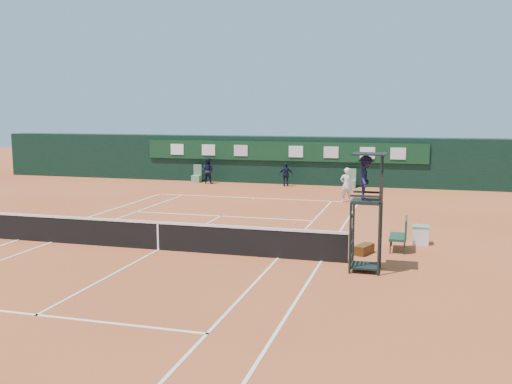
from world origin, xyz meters
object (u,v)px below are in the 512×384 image
tennis_net (158,235)px  umpire_chair (367,187)px  player_bench (401,233)px  cooler (420,235)px  player (346,185)px

tennis_net → umpire_chair: bearing=-5.9°
player_bench → cooler: (0.62, 1.14, -0.27)m
tennis_net → player_bench: (7.82, 2.11, 0.09)m
tennis_net → umpire_chair: umpire_chair is taller
cooler → player: player is taller
cooler → player: (-3.58, 8.65, 0.55)m
cooler → umpire_chair: bearing=-111.8°
umpire_chair → player_bench: size_ratio=2.85×
tennis_net → player_bench: 8.10m
tennis_net → player_bench: size_ratio=10.75×
umpire_chair → cooler: size_ratio=5.30×
player_bench → player: (-2.96, 9.80, 0.28)m
cooler → player: 9.38m
umpire_chair → player: umpire_chair is taller
tennis_net → player_bench: same height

